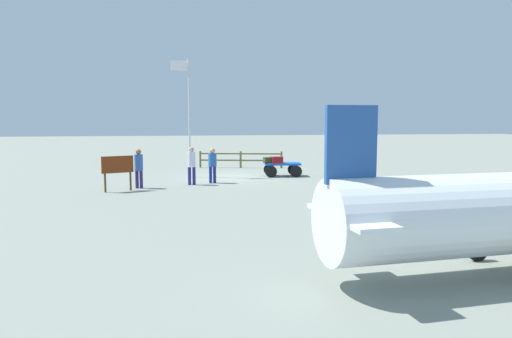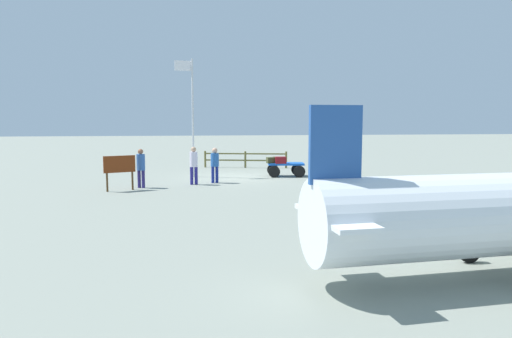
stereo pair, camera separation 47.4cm
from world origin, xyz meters
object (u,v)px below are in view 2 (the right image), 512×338
(worker_lead, at_px, (215,162))
(worker_trailing, at_px, (194,163))
(flagpole, at_px, (191,110))
(suitcase_navy, at_px, (273,160))
(suitcase_tan, at_px, (278,159))
(worker_supervisor, at_px, (141,165))
(luggage_cart, at_px, (285,167))
(signboard, at_px, (120,167))
(suitcase_grey, at_px, (281,160))

(worker_lead, bearing_deg, worker_trailing, 24.97)
(worker_lead, height_order, flagpole, flagpole)
(suitcase_navy, relative_size, suitcase_tan, 1.25)
(worker_supervisor, distance_m, flagpole, 4.83)
(suitcase_navy, height_order, worker_lead, worker_lead)
(worker_supervisor, xyz_separation_m, flagpole, (-2.16, -3.58, 2.41))
(luggage_cart, xyz_separation_m, worker_supervisor, (6.89, 3.10, 0.50))
(flagpole, bearing_deg, suitcase_tan, 179.10)
(suitcase_navy, distance_m, flagpole, 4.83)
(suitcase_navy, bearing_deg, worker_trailing, 30.95)
(luggage_cart, height_order, worker_lead, worker_lead)
(suitcase_navy, height_order, suitcase_tan, suitcase_navy)
(worker_supervisor, bearing_deg, suitcase_tan, -151.98)
(suitcase_navy, bearing_deg, suitcase_tan, -131.14)
(flagpole, bearing_deg, signboard, 55.68)
(worker_supervisor, bearing_deg, signboard, 42.92)
(luggage_cart, bearing_deg, suitcase_navy, 0.52)
(worker_lead, height_order, worker_supervisor, worker_supervisor)
(suitcase_tan, bearing_deg, worker_trailing, 32.84)
(suitcase_grey, height_order, suitcase_navy, suitcase_grey)
(suitcase_tan, bearing_deg, luggage_cart, 124.77)
(luggage_cart, distance_m, flagpole, 5.57)
(suitcase_tan, bearing_deg, suitcase_grey, 88.54)
(suitcase_grey, height_order, worker_trailing, worker_trailing)
(suitcase_grey, relative_size, worker_supervisor, 0.32)
(worker_lead, relative_size, flagpole, 0.27)
(suitcase_navy, relative_size, worker_lead, 0.42)
(suitcase_tan, distance_m, worker_supervisor, 7.48)
(suitcase_navy, bearing_deg, luggage_cart, -179.48)
(suitcase_tan, height_order, worker_trailing, worker_trailing)
(worker_supervisor, height_order, signboard, worker_supervisor)
(suitcase_navy, distance_m, signboard, 7.98)
(suitcase_navy, relative_size, worker_supervisor, 0.40)
(suitcase_grey, distance_m, suitcase_navy, 0.43)
(suitcase_tan, height_order, signboard, signboard)
(suitcase_tan, xyz_separation_m, worker_trailing, (4.37, 2.82, 0.15))
(worker_trailing, distance_m, worker_supervisor, 2.33)
(worker_lead, distance_m, worker_supervisor, 3.38)
(luggage_cart, distance_m, suitcase_navy, 0.75)
(signboard, bearing_deg, worker_supervisor, -137.08)
(worker_trailing, xyz_separation_m, worker_supervisor, (2.23, 0.69, -0.02))
(worker_lead, height_order, signboard, worker_lead)
(suitcase_grey, xyz_separation_m, flagpole, (4.42, -0.73, 2.52))
(flagpole, height_order, signboard, flagpole)
(worker_trailing, relative_size, flagpole, 0.29)
(suitcase_grey, xyz_separation_m, worker_trailing, (4.36, 2.16, 0.13))
(suitcase_navy, relative_size, worker_trailing, 0.40)
(suitcase_grey, height_order, flagpole, flagpole)
(luggage_cart, height_order, suitcase_tan, suitcase_tan)
(luggage_cart, distance_m, worker_trailing, 5.27)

